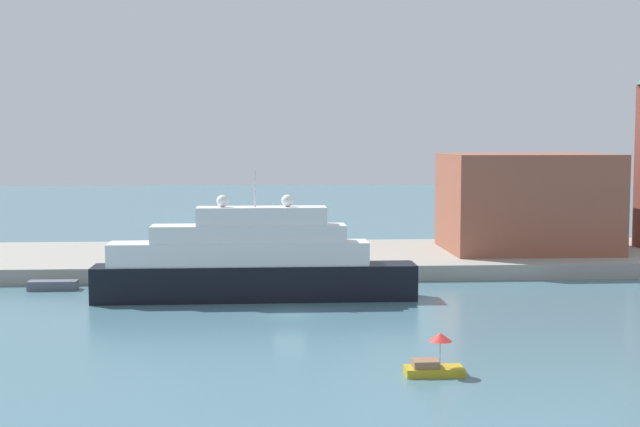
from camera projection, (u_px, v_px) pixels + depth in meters
ground at (290, 315)px, 72.04m from camera, size 400.00×400.00×0.00m
quay_dock at (281, 259)px, 99.40m from camera, size 110.00×23.17×1.59m
large_yacht at (251, 263)px, 78.51m from camera, size 28.54×3.79×11.58m
small_motorboat at (434, 362)px, 53.76m from camera, size 3.55×1.61×2.60m
work_barge at (53, 285)px, 83.94m from camera, size 4.55×1.60×0.89m
harbor_building at (527, 202)px, 100.60m from camera, size 18.29×13.67×10.98m
parked_car at (140, 258)px, 89.91m from camera, size 4.32×1.73×1.40m
person_figure at (187, 250)px, 94.59m from camera, size 0.36×0.36×1.83m
mooring_bollard at (330, 261)px, 89.64m from camera, size 0.48×0.48×0.75m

